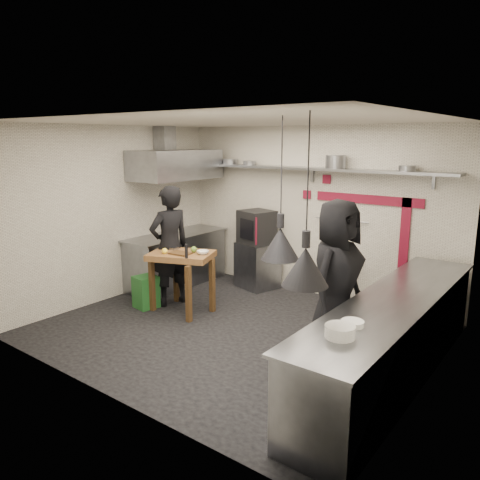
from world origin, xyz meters
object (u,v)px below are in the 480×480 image
Objects in this scene: chef_right at (336,280)px; combi_oven at (257,227)px; green_bin at (146,292)px; chef_left at (170,246)px; oven_stand at (257,265)px; prep_table at (182,282)px.

combi_oven is at bearing 56.30° from chef_right.
chef_left is at bearing 60.04° from green_bin.
chef_right reaches higher than green_bin.
prep_table reaches higher than oven_stand.
green_bin is (-0.80, -1.89, -0.15)m from oven_stand.
chef_left reaches higher than oven_stand.
chef_right is (2.29, -1.67, 0.56)m from oven_stand.
oven_stand is at bearing 113.18° from combi_oven.
chef_right reaches higher than chef_left.
chef_right is at bearing -19.57° from combi_oven.
prep_table is 2.57m from chef_right.
oven_stand is 2.06m from green_bin.
prep_table is (0.56, 0.22, 0.21)m from green_bin.
oven_stand is 2.89m from chef_right.
chef_left reaches higher than combi_oven.
combi_oven is 1.16× the size of green_bin.
chef_left is (0.20, 0.35, 0.70)m from green_bin.
combi_oven is (0.01, -0.04, 0.69)m from oven_stand.
green_bin is at bearing 95.89° from chef_right.
green_bin is at bearing 179.80° from prep_table.
chef_right is at bearing -20.16° from oven_stand.
prep_table is at bearing 91.73° from chef_right.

